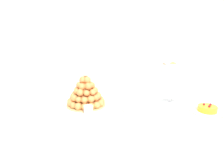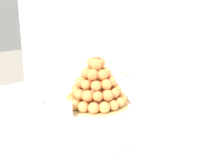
% 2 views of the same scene
% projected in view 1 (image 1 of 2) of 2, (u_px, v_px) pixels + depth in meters
% --- Properties ---
extents(backdrop_wall, '(4.80, 0.10, 2.50)m').
position_uv_depth(backdrop_wall, '(110.00, 31.00, 1.94)').
color(backdrop_wall, silver).
rests_on(backdrop_wall, ground_plane).
extents(buffet_table, '(1.43, 0.81, 0.78)m').
position_uv_depth(buffet_table, '(113.00, 121.00, 1.30)').
color(buffet_table, brown).
rests_on(buffet_table, ground_plane).
extents(serving_tray, '(0.59, 0.34, 0.02)m').
position_uv_depth(serving_tray, '(90.00, 108.00, 1.25)').
color(serving_tray, white).
rests_on(serving_tray, buffet_table).
extents(croquembouche, '(0.25, 0.25, 0.23)m').
position_uv_depth(croquembouche, '(86.00, 93.00, 1.27)').
color(croquembouche, tan).
rests_on(croquembouche, serving_tray).
extents(dessert_cup_left, '(0.06, 0.06, 0.05)m').
position_uv_depth(dessert_cup_left, '(50.00, 112.00, 1.12)').
color(dessert_cup_left, silver).
rests_on(dessert_cup_left, serving_tray).
extents(dessert_cup_mid_left, '(0.05, 0.05, 0.06)m').
position_uv_depth(dessert_cup_mid_left, '(88.00, 111.00, 1.13)').
color(dessert_cup_mid_left, silver).
rests_on(dessert_cup_mid_left, serving_tray).
extents(dessert_cup_centre, '(0.05, 0.05, 0.06)m').
position_uv_depth(dessert_cup_centre, '(128.00, 110.00, 1.15)').
color(dessert_cup_centre, silver).
rests_on(dessert_cup_centre, serving_tray).
extents(creme_brulee_ramekin, '(0.09, 0.09, 0.03)m').
position_uv_depth(creme_brulee_ramekin, '(56.00, 105.00, 1.25)').
color(creme_brulee_ramekin, white).
rests_on(creme_brulee_ramekin, serving_tray).
extents(macaron_goblet, '(0.15, 0.15, 0.27)m').
position_uv_depth(macaron_goblet, '(171.00, 80.00, 1.33)').
color(macaron_goblet, white).
rests_on(macaron_goblet, buffet_table).
extents(fruit_tart_plate, '(0.21, 0.21, 0.05)m').
position_uv_depth(fruit_tart_plate, '(207.00, 110.00, 1.20)').
color(fruit_tart_plate, white).
rests_on(fruit_tart_plate, buffet_table).
extents(wine_glass, '(0.08, 0.08, 0.18)m').
position_uv_depth(wine_glass, '(90.00, 80.00, 1.41)').
color(wine_glass, silver).
rests_on(wine_glass, buffet_table).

